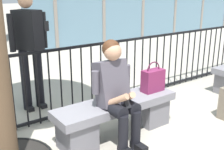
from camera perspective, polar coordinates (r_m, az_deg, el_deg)
The scene contains 6 objects.
ground_plane at distance 3.62m, azimuth 0.95°, elevation -11.78°, with size 60.00×60.00×0.00m, color #A8A091.
stone_bench at distance 3.50m, azimuth 0.97°, elevation -7.90°, with size 1.60×0.44×0.45m.
seated_person_with_phone at distance 3.20m, azimuth 0.84°, elevation -3.04°, with size 0.52×0.66×1.21m.
handbag_on_bench at distance 3.72m, azimuth 8.25°, elevation -1.00°, with size 0.30×0.15×0.40m.
bystander_at_railing at distance 4.24m, azimuth -16.38°, elevation 6.28°, with size 0.55×0.44×1.71m.
plaza_railing at distance 4.06m, azimuth -6.10°, elevation -0.78°, with size 7.91×0.04×1.00m.
Camera 1 is at (-1.91, -2.53, 1.76)m, focal length 45.39 mm.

